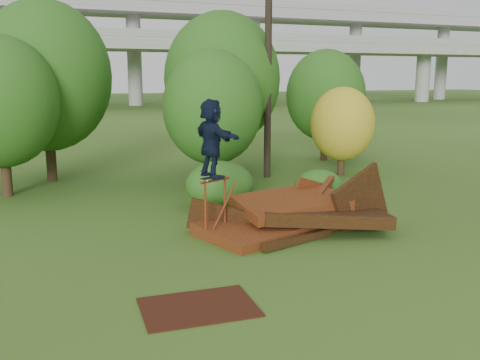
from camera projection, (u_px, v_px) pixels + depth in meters
name	position (u px, v px, depth m)	size (l,w,h in m)	color
ground	(306.00, 263.00, 11.94)	(240.00, 240.00, 0.00)	#2D5116
scrap_pile	(295.00, 215.00, 14.48)	(5.73, 3.37, 2.25)	#451C0C
grind_rail	(215.00, 202.00, 13.61)	(0.93, 0.51, 1.56)	maroon
skateboard	(212.00, 177.00, 13.41)	(0.69, 0.47, 0.07)	black
skater	(212.00, 138.00, 13.22)	(1.81, 0.58, 1.95)	black
flat_plate	(198.00, 307.00, 9.66)	(2.04, 1.46, 0.03)	#35160B
tree_0	(0.00, 102.00, 18.05)	(3.91, 3.91, 5.52)	black
tree_1	(45.00, 76.00, 20.55)	(5.04, 5.04, 7.01)	black
tree_2	(213.00, 107.00, 19.27)	(3.60, 3.60, 5.08)	black
tree_3	(222.00, 79.00, 22.59)	(4.90, 4.90, 6.80)	black
tree_4	(342.00, 124.00, 22.24)	(2.67, 2.67, 3.69)	black
tree_5	(326.00, 95.00, 25.96)	(3.84, 3.84, 5.40)	black
shrub_left	(220.00, 185.00, 16.79)	(2.18, 2.01, 1.51)	#1F5717
shrub_right	(319.00, 187.00, 17.32)	(1.63, 1.50, 1.16)	#1F5717
utility_pole	(268.00, 46.00, 21.13)	(1.40, 0.28, 10.42)	black
freeway_overpass	(67.00, 26.00, 67.29)	(160.00, 15.00, 13.70)	gray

